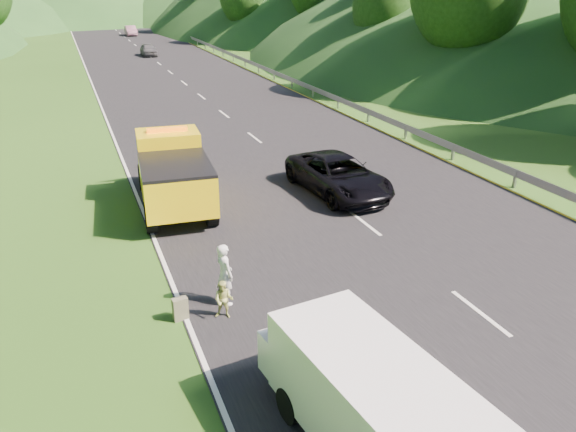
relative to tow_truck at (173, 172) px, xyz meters
name	(u,v)px	position (x,y,z in m)	size (l,w,h in m)	color
ground	(337,297)	(2.69, -8.01, -1.30)	(320.00, 320.00, 0.00)	#38661E
road_surface	(170,72)	(5.69, 31.99, -1.29)	(14.00, 200.00, 0.02)	black
guardrail	(215,53)	(12.99, 44.49, -1.30)	(0.06, 140.00, 1.52)	gray
tree_line_right	(294,42)	(25.69, 51.99, -1.30)	(14.00, 140.00, 14.00)	#244E17
hills_backdrop	(111,14)	(9.19, 126.69, -1.30)	(201.00, 288.60, 44.00)	#2D5B23
tow_truck	(173,172)	(0.00, 0.00, 0.00)	(2.80, 6.34, 2.65)	black
white_van	(373,405)	(0.89, -13.02, -0.16)	(3.08, 5.87, 2.00)	black
woman	(226,303)	(-0.09, -7.22, -1.30)	(0.60, 0.44, 1.66)	silver
child	(225,318)	(-0.31, -7.87, -1.30)	(0.48, 0.38, 0.99)	#BBC167
suitcase	(180,309)	(-1.32, -7.54, -1.00)	(0.36, 0.20, 0.59)	#5C5C45
passing_suv	(338,193)	(6.14, -1.03, -1.30)	(2.40, 5.21, 1.45)	black
dist_car_a	(149,56)	(5.68, 44.45, -1.30)	(1.52, 3.77, 1.28)	#424346
dist_car_b	(131,36)	(6.82, 69.25, -1.30)	(1.46, 4.19, 1.38)	#7C5365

